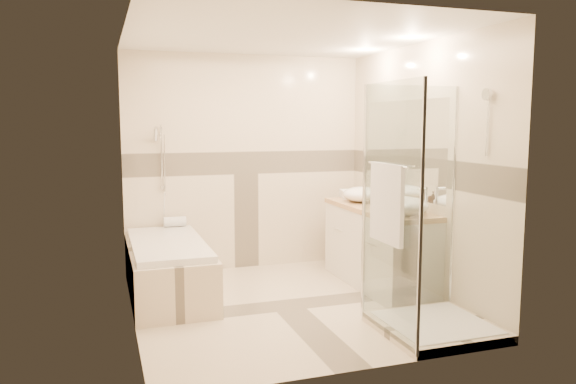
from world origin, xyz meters
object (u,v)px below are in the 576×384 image
object	(u,v)px
shower_enclosure	(419,272)
amenity_bottle_a	(385,201)
vanity	(378,246)
vessel_sink_near	(362,194)
bathtub	(168,266)
vessel_sink_far	(405,206)
amenity_bottle_b	(376,199)

from	to	relation	value
shower_enclosure	amenity_bottle_a	size ratio (longest dim) A/B	12.94
vanity	amenity_bottle_a	xyz separation A→B (m)	(-0.02, -0.15, 0.50)
vessel_sink_near	amenity_bottle_a	bearing A→B (deg)	-90.00
shower_enclosure	vessel_sink_near	distance (m)	1.72
shower_enclosure	amenity_bottle_a	xyz separation A→B (m)	(0.27, 1.12, 0.42)
bathtub	vessel_sink_far	distance (m)	2.40
shower_enclosure	amenity_bottle_b	distance (m)	1.40
bathtub	shower_enclosure	bearing A→B (deg)	-41.10
bathtub	shower_enclosure	world-z (taller)	shower_enclosure
vanity	vessel_sink_far	distance (m)	0.76
bathtub	vessel_sink_far	xyz separation A→B (m)	(2.13, -0.91, 0.63)
vessel_sink_far	amenity_bottle_b	xyz separation A→B (m)	(0.00, 0.59, -0.01)
amenity_bottle_a	vessel_sink_far	bearing A→B (deg)	-90.00
bathtub	shower_enclosure	xyz separation A→B (m)	(1.86, -1.62, 0.20)
shower_enclosure	vessel_sink_near	bearing A→B (deg)	80.59
vessel_sink_far	amenity_bottle_b	size ratio (longest dim) A/B	2.97
vanity	amenity_bottle_b	distance (m)	0.50
bathtub	amenity_bottle_b	distance (m)	2.24
amenity_bottle_b	vessel_sink_far	bearing A→B (deg)	-90.00
vessel_sink_near	vanity	bearing A→B (deg)	-86.96
vanity	shower_enclosure	distance (m)	1.31
vanity	amenity_bottle_b	world-z (taller)	amenity_bottle_b
shower_enclosure	amenity_bottle_b	size ratio (longest dim) A/B	13.75
vanity	amenity_bottle_a	distance (m)	0.53
amenity_bottle_a	vessel_sink_near	bearing A→B (deg)	90.00
vessel_sink_near	amenity_bottle_a	size ratio (longest dim) A/B	2.66
vessel_sink_far	amenity_bottle_b	world-z (taller)	vessel_sink_far
bathtub	vessel_sink_near	xyz separation A→B (m)	(2.13, 0.03, 0.63)
vanity	bathtub	bearing A→B (deg)	170.75
amenity_bottle_b	vessel_sink_near	bearing A→B (deg)	90.00
shower_enclosure	vessel_sink_far	xyz separation A→B (m)	(0.27, 0.71, 0.43)
vessel_sink_far	shower_enclosure	bearing A→B (deg)	-110.93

